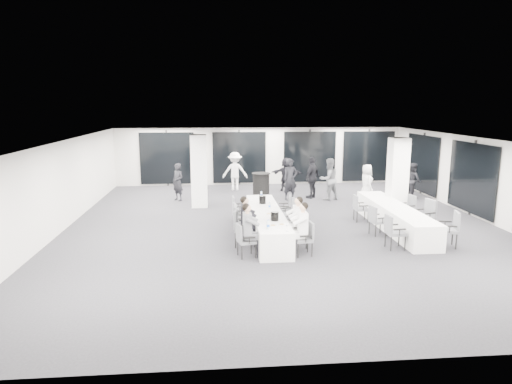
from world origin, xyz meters
The scene contains 43 objects.
room centered at (0.89, 1.11, 1.39)m, with size 14.04×16.04×2.84m.
column_left centered at (-2.80, 3.20, 1.40)m, with size 0.60×0.60×2.80m, color white.
column_right centered at (4.20, 1.00, 1.40)m, with size 0.60×0.60×2.80m, color white.
banquet_table_main centered at (-0.63, -0.91, 0.38)m, with size 0.90×5.00×0.75m, color white.
banquet_table_side centered at (3.52, -0.60, 0.38)m, with size 0.90×5.00×0.75m, color white.
cocktail_table centered at (-0.27, 4.45, 0.56)m, with size 0.79×0.79×1.10m.
chair_main_left_near centered at (-1.45, -2.90, 0.51)m, with size 0.54×0.57×0.89m.
chair_main_left_second centered at (-1.47, -1.95, 0.59)m, with size 0.62×0.65×1.04m.
chair_main_left_mid centered at (-1.46, -1.05, 0.54)m, with size 0.53×0.58×0.95m.
chair_main_left_fourth centered at (-1.45, -0.31, 0.50)m, with size 0.52×0.55×0.88m.
chair_main_left_far centered at (-1.45, 0.76, 0.50)m, with size 0.45×0.51×0.88m.
chair_main_right_near centered at (0.20, -2.87, 0.51)m, with size 0.50×0.54×0.90m.
chair_main_right_second centered at (0.21, -2.15, 0.54)m, with size 0.49×0.55×0.95m.
chair_main_right_mid centered at (0.20, -1.28, 0.53)m, with size 0.47×0.53×0.93m.
chair_main_right_fourth centered at (0.21, -0.39, 0.57)m, with size 0.60×0.63×1.00m.
chair_main_right_far centered at (0.20, 0.59, 0.52)m, with size 0.51×0.55×0.91m.
chair_side_left_near centered at (2.68, -2.57, 0.54)m, with size 0.50×0.55×0.95m.
chair_side_left_mid centered at (2.69, -1.23, 0.52)m, with size 0.53×0.56×0.90m.
chair_side_left_far centered at (2.69, 0.46, 0.51)m, with size 0.46×0.52×0.90m.
chair_side_right_near centered at (4.35, -2.54, 0.58)m, with size 0.62×0.65×1.02m.
chair_side_right_mid centered at (4.36, -1.04, 0.59)m, with size 0.63×0.66×1.04m.
chair_side_right_far centered at (4.35, 0.28, 0.52)m, with size 0.54×0.57×0.91m.
seated_guest_a centered at (-1.29, -2.88, 0.81)m, with size 0.50×0.38×1.44m.
seated_guest_b centered at (-1.29, -1.97, 0.81)m, with size 0.50×0.38×1.44m.
seated_guest_c centered at (0.04, -2.88, 0.81)m, with size 0.50×0.38×1.44m.
seated_guest_d centered at (0.04, -2.15, 0.81)m, with size 0.50×0.38×1.44m.
standing_guest_a centered at (0.92, 4.14, 0.98)m, with size 0.72×0.58×1.96m, color black.
standing_guest_b centered at (2.52, 4.03, 0.99)m, with size 0.95×0.58×1.97m, color slate.
standing_guest_c centered at (-1.28, 6.55, 1.00)m, with size 1.29×0.66×2.00m, color white.
standing_guest_d centered at (1.91, 4.45, 1.00)m, with size 1.18×0.66×2.00m, color black.
standing_guest_e centered at (3.98, 3.58, 0.86)m, with size 0.83×0.51×1.73m, color white.
standing_guest_f centered at (1.05, 6.13, 0.88)m, with size 1.61×0.62×1.75m, color black.
standing_guest_g centered at (-3.72, 4.41, 0.88)m, with size 0.64×0.52×1.76m, color black.
standing_guest_h centered at (6.20, 4.15, 0.85)m, with size 0.82×0.50×1.69m, color black.
ice_bucket_near centered at (-0.53, -2.06, 0.88)m, with size 0.22×0.22×0.25m, color black.
ice_bucket_far centered at (-0.65, 0.16, 0.88)m, with size 0.23×0.23×0.26m, color black.
water_bottle_a centered at (-0.82, -2.94, 0.87)m, with size 0.08×0.08×0.24m, color silver.
water_bottle_b centered at (-0.51, -0.61, 0.85)m, with size 0.07×0.07×0.20m, color silver.
water_bottle_c centered at (-0.58, 1.21, 0.85)m, with size 0.06×0.06×0.20m, color silver.
plate_a centered at (-0.65, -2.61, 0.76)m, with size 0.21×0.21×0.03m.
plate_b centered at (-0.40, -2.52, 0.76)m, with size 0.20×0.20×0.03m.
plate_c centered at (-0.61, -1.29, 0.76)m, with size 0.21×0.21×0.03m.
wine_glass centered at (-0.36, -3.19, 0.91)m, with size 0.08×0.08×0.21m.
Camera 1 is at (-2.14, -14.31, 3.97)m, focal length 32.00 mm.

